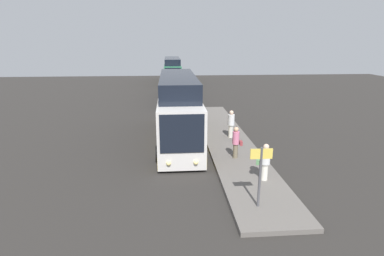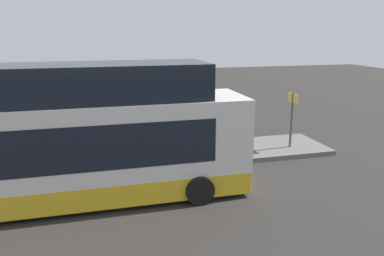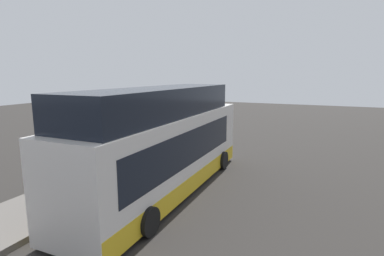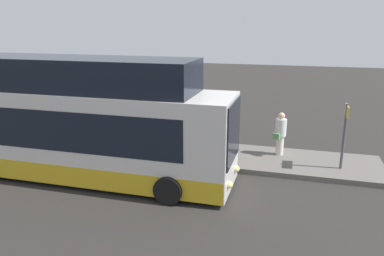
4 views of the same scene
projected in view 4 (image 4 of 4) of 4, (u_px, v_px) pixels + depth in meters
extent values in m
plane|color=#2B2826|center=(102.00, 176.00, 13.61)|extent=(80.00, 80.00, 0.00)
cube|color=#605B56|center=(137.00, 148.00, 16.42)|extent=(20.00, 2.92, 0.20)
cube|color=silver|center=(80.00, 132.00, 13.21)|extent=(10.89, 2.46, 3.03)
cube|color=gold|center=(83.00, 163.00, 13.53)|extent=(10.83, 2.48, 0.70)
cube|color=black|center=(72.00, 122.00, 13.19)|extent=(8.93, 2.49, 1.33)
cube|color=black|center=(234.00, 132.00, 11.67)|extent=(0.06, 2.17, 1.94)
sphere|color=#F9E58C|center=(236.00, 169.00, 12.70)|extent=(0.24, 0.24, 0.24)
sphere|color=#F9E58C|center=(229.00, 185.00, 11.44)|extent=(0.24, 0.24, 0.24)
cylinder|color=black|center=(190.00, 162.00, 13.72)|extent=(0.90, 0.30, 0.90)
cylinder|color=black|center=(168.00, 190.00, 11.44)|extent=(0.90, 0.30, 0.90)
cylinder|color=black|center=(27.00, 146.00, 15.56)|extent=(0.90, 0.30, 0.90)
cube|color=black|center=(64.00, 73.00, 12.77)|extent=(9.25, 2.27, 1.10)
cylinder|color=silver|center=(280.00, 145.00, 15.22)|extent=(0.41, 0.41, 0.80)
cylinder|color=silver|center=(281.00, 127.00, 15.02)|extent=(0.59, 0.59, 0.70)
sphere|color=beige|center=(282.00, 116.00, 14.89)|extent=(0.26, 0.26, 0.26)
cube|color=#598C59|center=(277.00, 136.00, 14.87)|extent=(0.31, 0.25, 0.24)
cylinder|color=#6B604C|center=(209.00, 145.00, 15.24)|extent=(0.27, 0.27, 0.81)
cylinder|color=#CC6B8C|center=(209.00, 127.00, 15.04)|extent=(0.39, 0.39, 0.70)
sphere|color=tan|center=(209.00, 115.00, 14.91)|extent=(0.26, 0.26, 0.26)
cube|color=maroon|center=(211.00, 132.00, 15.38)|extent=(0.29, 0.15, 0.24)
cylinder|color=silver|center=(131.00, 134.00, 16.65)|extent=(0.42, 0.42, 0.84)
cylinder|color=silver|center=(130.00, 117.00, 16.44)|extent=(0.60, 0.60, 0.73)
sphere|color=beige|center=(130.00, 106.00, 16.30)|extent=(0.27, 0.27, 0.27)
cube|color=#334C7F|center=(144.00, 135.00, 16.78)|extent=(0.44, 0.22, 0.70)
cylinder|color=black|center=(144.00, 125.00, 16.66)|extent=(0.02, 0.02, 0.24)
cylinder|color=#4C4C51|center=(344.00, 137.00, 13.52)|extent=(0.10, 0.10, 2.44)
cube|color=#E5C64C|center=(347.00, 111.00, 13.26)|extent=(0.04, 0.85, 0.40)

